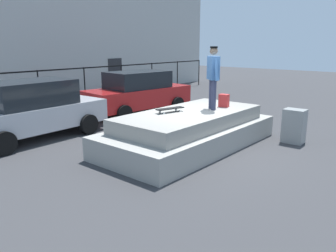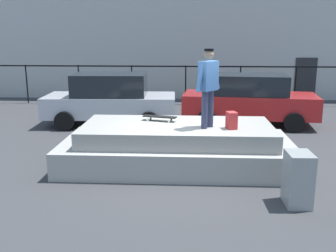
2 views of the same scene
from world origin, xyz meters
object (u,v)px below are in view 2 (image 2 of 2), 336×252
at_px(skateboarder, 208,83).
at_px(utility_box, 298,179).
at_px(car_red_sedan_mid, 249,99).
at_px(skateboard, 160,117).
at_px(car_silver_sedan_near, 111,99).
at_px(backpack, 232,120).

relative_size(skateboarder, utility_box, 1.78).
xyz_separation_m(car_red_sedan_mid, utility_box, (-0.08, -6.52, -0.39)).
xyz_separation_m(skateboarder, utility_box, (1.58, -1.82, -1.53)).
bearing_deg(car_red_sedan_mid, skateboard, -124.46).
bearing_deg(utility_box, car_silver_sedan_near, 125.94).
height_order(backpack, car_silver_sedan_near, car_silver_sedan_near).
distance_m(skateboard, car_red_sedan_mid, 4.94).
bearing_deg(skateboard, utility_box, -42.16).
bearing_deg(skateboarder, utility_box, -49.02).
xyz_separation_m(backpack, car_silver_sedan_near, (-3.65, 4.50, -0.30)).
relative_size(backpack, utility_box, 0.38).
relative_size(skateboard, backpack, 2.26).
xyz_separation_m(car_silver_sedan_near, car_red_sedan_mid, (4.77, 0.25, -0.01)).
xyz_separation_m(skateboarder, car_silver_sedan_near, (-3.11, 4.44, -1.13)).
xyz_separation_m(backpack, car_red_sedan_mid, (1.13, 4.76, -0.31)).
bearing_deg(skateboarder, car_silver_sedan_near, 124.94).
bearing_deg(skateboarder, backpack, -6.19).
height_order(skateboard, backpack, backpack).
relative_size(skateboard, utility_box, 0.86).
distance_m(car_silver_sedan_near, utility_box, 7.83).
relative_size(backpack, car_red_sedan_mid, 0.08).
bearing_deg(skateboard, car_red_sedan_mid, 55.54).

